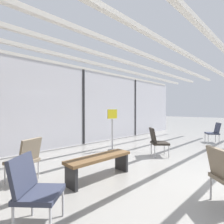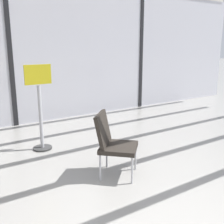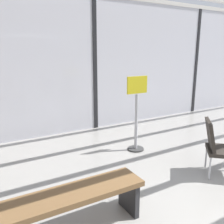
{
  "view_description": "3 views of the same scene",
  "coord_description": "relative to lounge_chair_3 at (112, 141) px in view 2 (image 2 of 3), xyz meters",
  "views": [
    {
      "loc": [
        -4.15,
        -0.75,
        1.43
      ],
      "look_at": [
        -0.59,
        2.86,
        1.36
      ],
      "focal_mm": 27.4,
      "sensor_mm": 36.0,
      "label": 1
    },
    {
      "loc": [
        -1.38,
        -0.9,
        1.75
      ],
      "look_at": [
        0.42,
        1.87,
        0.93
      ],
      "focal_mm": 43.84,
      "sensor_mm": 36.0,
      "label": 2
    },
    {
      "loc": [
        -2.68,
        -0.21,
        1.88
      ],
      "look_at": [
        0.03,
        4.39,
        0.56
      ],
      "focal_mm": 39.47,
      "sensor_mm": 36.0,
      "label": 3
    }
  ],
  "objects": [
    {
      "name": "lounge_chair_3",
      "position": [
        0.0,
        0.0,
        0.0
      ],
      "size": [
        0.71,
        0.71,
        0.87
      ],
      "rotation": [
        0.0,
        0.0,
        0.81
      ],
      "color": "#28231E",
      "rests_on": "ground"
    },
    {
      "name": "window_mullion_2",
      "position": [
        2.99,
        3.19,
        1.06
      ],
      "size": [
        0.1,
        0.12,
        3.1
      ],
      "primitive_type": "cube",
      "color": "black",
      "rests_on": "ground"
    },
    {
      "name": "glass_curtain_wall",
      "position": [
        -0.51,
        3.19,
        1.06
      ],
      "size": [
        14.0,
        0.08,
        3.1
      ],
      "primitive_type": "cube",
      "color": "silver",
      "rests_on": "ground"
    },
    {
      "name": "info_sign",
      "position": [
        -0.49,
        1.45,
        0.18
      ],
      "size": [
        0.44,
        0.32,
        1.44
      ],
      "color": "#333333",
      "rests_on": "ground"
    },
    {
      "name": "window_mullion_1",
      "position": [
        -0.51,
        3.19,
        1.06
      ],
      "size": [
        0.1,
        0.12,
        3.1
      ],
      "primitive_type": "cube",
      "color": "black",
      "rests_on": "ground"
    }
  ]
}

